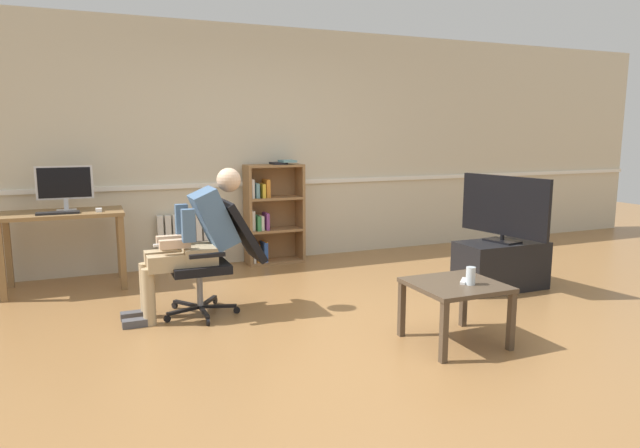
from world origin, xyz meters
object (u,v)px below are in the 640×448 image
object	(u,v)px
computer_desk	(63,225)
spare_remote	(464,281)
tv_screen	(504,207)
imac_monitor	(65,185)
computer_mouse	(99,210)
keyboard	(58,213)
drinking_glass	(471,276)
tv_stand	(501,265)
coffee_table	(456,291)
radiator	(192,241)
bookshelf	(271,214)
person_seated	(195,238)
office_chair	(219,252)

from	to	relation	value
computer_desk	spare_remote	xyz separation A→B (m)	(2.69, -2.64, -0.18)
computer_desk	tv_screen	bearing A→B (deg)	-22.68
imac_monitor	computer_mouse	distance (m)	0.42
spare_remote	keyboard	bearing A→B (deg)	-179.07
computer_mouse	drinking_glass	world-z (taller)	computer_mouse
tv_stand	spare_remote	xyz separation A→B (m)	(-1.21, -1.01, 0.22)
computer_mouse	tv_stand	bearing A→B (deg)	-22.92
tv_screen	tv_stand	bearing A→B (deg)	90.00
imac_monitor	tv_screen	size ratio (longest dim) A/B	0.52
computer_desk	coffee_table	xyz separation A→B (m)	(2.63, -2.64, -0.25)
computer_desk	keyboard	size ratio (longest dim) A/B	2.96
imac_monitor	radiator	bearing A→B (deg)	14.17
bookshelf	tv_stand	bearing A→B (deg)	-48.18
person_seated	tv_screen	xyz separation A→B (m)	(2.88, -0.34, 0.15)
computer_mouse	office_chair	world-z (taller)	office_chair
bookshelf	computer_desk	bearing A→B (deg)	-172.32
bookshelf	spare_remote	size ratio (longest dim) A/B	7.96
imac_monitor	radiator	distance (m)	1.46
computer_mouse	imac_monitor	bearing A→B (deg)	145.50
tv_screen	coffee_table	size ratio (longest dim) A/B	1.60
computer_desk	coffee_table	world-z (taller)	computer_desk
computer_desk	radiator	size ratio (longest dim) A/B	1.51
office_chair	bookshelf	bearing A→B (deg)	148.49
computer_desk	office_chair	size ratio (longest dim) A/B	1.17
coffee_table	person_seated	bearing A→B (deg)	140.01
imac_monitor	spare_remote	world-z (taller)	imac_monitor
person_seated	computer_desk	bearing A→B (deg)	-141.90
imac_monitor	keyboard	world-z (taller)	imac_monitor
computer_desk	person_seated	size ratio (longest dim) A/B	0.91
person_seated	spare_remote	world-z (taller)	person_seated
radiator	spare_remote	size ratio (longest dim) A/B	4.88
computer_desk	office_chair	world-z (taller)	office_chair
office_chair	drinking_glass	bearing A→B (deg)	45.72
person_seated	spare_remote	xyz separation A→B (m)	(1.66, -1.35, -0.20)
office_chair	tv_screen	bearing A→B (deg)	82.46
computer_desk	keyboard	world-z (taller)	keyboard
tv_screen	spare_remote	world-z (taller)	tv_screen
office_chair	tv_stand	world-z (taller)	office_chair
computer_mouse	drinking_glass	xyz separation A→B (m)	(2.37, -2.59, -0.26)
person_seated	coffee_table	bearing A→B (deg)	49.69
office_chair	coffee_table	size ratio (longest dim) A/B	1.53
imac_monitor	tv_screen	xyz separation A→B (m)	(3.86, -1.71, -0.21)
tv_screen	coffee_table	distance (m)	1.68
radiator	drinking_glass	distance (m)	3.42
keyboard	coffee_table	xyz separation A→B (m)	(2.66, -2.50, -0.38)
person_seated	coffee_table	xyz separation A→B (m)	(1.60, -1.34, -0.27)
spare_remote	imac_monitor	bearing A→B (deg)	177.82
imac_monitor	computer_mouse	world-z (taller)	imac_monitor
imac_monitor	tv_stand	distance (m)	4.29
keyboard	tv_stand	bearing A→B (deg)	-20.78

